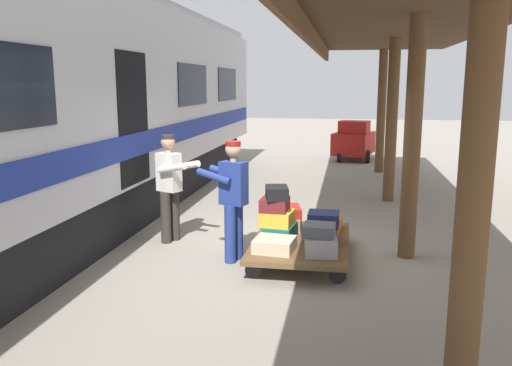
{
  "coord_description": "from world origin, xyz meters",
  "views": [
    {
      "loc": [
        -0.98,
        7.55,
        2.48
      ],
      "look_at": [
        0.23,
        0.68,
        1.15
      ],
      "focal_mm": 36.73,
      "sensor_mm": 36.0,
      "label": 1
    }
  ],
  "objects_px": {
    "suitcase_black_hardshell": "(277,193)",
    "suitcase_cream_canvas": "(274,245)",
    "train_car": "(43,111)",
    "suitcase_orange_carryall": "(325,224)",
    "suitcase_red_plastic": "(287,211)",
    "suitcase_tan_vintage": "(285,222)",
    "porter_in_overalls": "(232,197)",
    "suitcase_brown_leather": "(323,233)",
    "suitcase_teal_softside": "(280,232)",
    "suitcase_gray_aluminum": "(321,245)",
    "suitcase_yellow_case": "(277,218)",
    "porter_by_door": "(170,184)",
    "suitcase_slate_roller": "(319,230)",
    "luggage_cart": "(301,243)",
    "suitcase_navy_fabric": "(324,219)",
    "suitcase_maroon_trunk": "(275,204)",
    "baggage_tug": "(354,141)"
  },
  "relations": [
    {
      "from": "suitcase_cream_canvas",
      "to": "porter_in_overalls",
      "type": "relative_size",
      "value": 0.3
    },
    {
      "from": "suitcase_yellow_case",
      "to": "porter_in_overalls",
      "type": "xyz_separation_m",
      "value": [
        0.61,
        0.18,
        0.32
      ]
    },
    {
      "from": "suitcase_orange_carryall",
      "to": "suitcase_maroon_trunk",
      "type": "distance_m",
      "value": 0.99
    },
    {
      "from": "suitcase_maroon_trunk",
      "to": "suitcase_navy_fabric",
      "type": "bearing_deg",
      "value": 177.36
    },
    {
      "from": "suitcase_cream_canvas",
      "to": "porter_in_overalls",
      "type": "xyz_separation_m",
      "value": [
        0.65,
        -0.37,
        0.55
      ]
    },
    {
      "from": "suitcase_gray_aluminum",
      "to": "suitcase_yellow_case",
      "type": "distance_m",
      "value": 0.87
    },
    {
      "from": "suitcase_gray_aluminum",
      "to": "suitcase_navy_fabric",
      "type": "bearing_deg",
      "value": -90.88
    },
    {
      "from": "suitcase_yellow_case",
      "to": "suitcase_brown_leather",
      "type": "bearing_deg",
      "value": -177.54
    },
    {
      "from": "porter_in_overalls",
      "to": "suitcase_brown_leather",
      "type": "bearing_deg",
      "value": -170.77
    },
    {
      "from": "luggage_cart",
      "to": "suitcase_yellow_case",
      "type": "height_order",
      "value": "suitcase_yellow_case"
    },
    {
      "from": "suitcase_tan_vintage",
      "to": "suitcase_orange_carryall",
      "type": "relative_size",
      "value": 0.99
    },
    {
      "from": "suitcase_teal_softside",
      "to": "suitcase_cream_canvas",
      "type": "bearing_deg",
      "value": 90.0
    },
    {
      "from": "suitcase_orange_carryall",
      "to": "baggage_tug",
      "type": "xyz_separation_m",
      "value": [
        -0.49,
        -9.58,
        0.25
      ]
    },
    {
      "from": "suitcase_teal_softside",
      "to": "baggage_tug",
      "type": "relative_size",
      "value": 0.29
    },
    {
      "from": "suitcase_brown_leather",
      "to": "baggage_tug",
      "type": "xyz_separation_m",
      "value": [
        -0.49,
        -10.16,
        0.22
      ]
    },
    {
      "from": "suitcase_gray_aluminum",
      "to": "suitcase_teal_softside",
      "type": "relative_size",
      "value": 0.9
    },
    {
      "from": "suitcase_navy_fabric",
      "to": "suitcase_black_hardshell",
      "type": "xyz_separation_m",
      "value": [
        0.66,
        0.01,
        0.36
      ]
    },
    {
      "from": "porter_in_overalls",
      "to": "baggage_tug",
      "type": "height_order",
      "value": "porter_in_overalls"
    },
    {
      "from": "train_car",
      "to": "suitcase_orange_carryall",
      "type": "relative_size",
      "value": 32.73
    },
    {
      "from": "suitcase_brown_leather",
      "to": "suitcase_gray_aluminum",
      "type": "bearing_deg",
      "value": 90.0
    },
    {
      "from": "suitcase_navy_fabric",
      "to": "suitcase_black_hardshell",
      "type": "bearing_deg",
      "value": 0.63
    },
    {
      "from": "suitcase_slate_roller",
      "to": "porter_in_overalls",
      "type": "relative_size",
      "value": 0.24
    },
    {
      "from": "suitcase_tan_vintage",
      "to": "train_car",
      "type": "bearing_deg",
      "value": 2.85
    },
    {
      "from": "luggage_cart",
      "to": "porter_by_door",
      "type": "xyz_separation_m",
      "value": [
        2.11,
        -0.51,
        0.68
      ]
    },
    {
      "from": "suitcase_tan_vintage",
      "to": "suitcase_slate_roller",
      "type": "xyz_separation_m",
      "value": [
        -0.58,
        1.18,
        0.23
      ]
    },
    {
      "from": "train_car",
      "to": "suitcase_teal_softside",
      "type": "distance_m",
      "value": 4.17
    },
    {
      "from": "train_car",
      "to": "suitcase_cream_canvas",
      "type": "bearing_deg",
      "value": 165.87
    },
    {
      "from": "suitcase_red_plastic",
      "to": "suitcase_black_hardshell",
      "type": "xyz_separation_m",
      "value": [
        0.08,
        0.63,
        0.42
      ]
    },
    {
      "from": "suitcase_brown_leather",
      "to": "suitcase_maroon_trunk",
      "type": "height_order",
      "value": "suitcase_maroon_trunk"
    },
    {
      "from": "porter_by_door",
      "to": "suitcase_yellow_case",
      "type": "bearing_deg",
      "value": 163.1
    },
    {
      "from": "suitcase_slate_roller",
      "to": "baggage_tug",
      "type": "relative_size",
      "value": 0.21
    },
    {
      "from": "suitcase_tan_vintage",
      "to": "suitcase_black_hardshell",
      "type": "relative_size",
      "value": 1.28
    },
    {
      "from": "suitcase_maroon_trunk",
      "to": "suitcase_red_plastic",
      "type": "height_order",
      "value": "suitcase_maroon_trunk"
    },
    {
      "from": "suitcase_maroon_trunk",
      "to": "porter_in_overalls",
      "type": "bearing_deg",
      "value": 19.83
    },
    {
      "from": "suitcase_brown_leather",
      "to": "suitcase_slate_roller",
      "type": "height_order",
      "value": "suitcase_slate_roller"
    },
    {
      "from": "porter_by_door",
      "to": "luggage_cart",
      "type": "bearing_deg",
      "value": 166.44
    },
    {
      "from": "suitcase_brown_leather",
      "to": "porter_in_overalls",
      "type": "height_order",
      "value": "porter_in_overalls"
    },
    {
      "from": "suitcase_gray_aluminum",
      "to": "suitcase_cream_canvas",
      "type": "distance_m",
      "value": 0.61
    },
    {
      "from": "suitcase_teal_softside",
      "to": "suitcase_navy_fabric",
      "type": "distance_m",
      "value": 0.65
    },
    {
      "from": "suitcase_red_plastic",
      "to": "suitcase_tan_vintage",
      "type": "bearing_deg",
      "value": 30.91
    },
    {
      "from": "train_car",
      "to": "suitcase_maroon_trunk",
      "type": "relative_size",
      "value": 37.88
    },
    {
      "from": "train_car",
      "to": "suitcase_brown_leather",
      "type": "distance_m",
      "value": 4.73
    },
    {
      "from": "suitcase_slate_roller",
      "to": "suitcase_yellow_case",
      "type": "height_order",
      "value": "suitcase_yellow_case"
    },
    {
      "from": "luggage_cart",
      "to": "suitcase_navy_fabric",
      "type": "distance_m",
      "value": 0.48
    },
    {
      "from": "suitcase_tan_vintage",
      "to": "porter_in_overalls",
      "type": "distance_m",
      "value": 1.15
    },
    {
      "from": "suitcase_black_hardshell",
      "to": "porter_in_overalls",
      "type": "xyz_separation_m",
      "value": [
        0.6,
        0.17,
        -0.05
      ]
    },
    {
      "from": "suitcase_black_hardshell",
      "to": "suitcase_cream_canvas",
      "type": "bearing_deg",
      "value": 94.91
    },
    {
      "from": "suitcase_cream_canvas",
      "to": "suitcase_orange_carryall",
      "type": "distance_m",
      "value": 1.3
    },
    {
      "from": "suitcase_red_plastic",
      "to": "train_car",
      "type": "bearing_deg",
      "value": 3.13
    },
    {
      "from": "luggage_cart",
      "to": "suitcase_brown_leather",
      "type": "bearing_deg",
      "value": 180.0
    }
  ]
}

